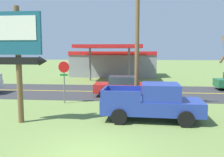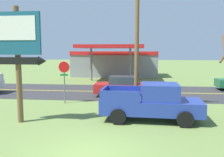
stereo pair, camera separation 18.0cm
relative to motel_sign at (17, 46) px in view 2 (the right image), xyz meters
name	(u,v)px [view 2 (the right image)]	position (x,y,z in m)	size (l,w,h in m)	color
ground_plane	(87,156)	(4.18, -3.43, -3.89)	(180.00, 180.00, 0.00)	olive
road_asphalt	(118,92)	(4.18, 9.57, -3.88)	(140.00, 8.00, 0.02)	#333335
road_centre_line	(118,92)	(4.18, 9.57, -3.87)	(126.00, 0.20, 0.01)	gold
motel_sign	(17,46)	(0.00, 0.00, 0.00)	(2.84, 0.54, 5.83)	brown
stop_sign	(64,75)	(0.84, 4.65, -1.87)	(0.80, 0.08, 2.95)	slate
utility_pole	(137,34)	(5.83, 3.35, 0.77)	(2.12, 0.26, 8.68)	brown
gas_station	(115,63)	(2.57, 23.16, -1.95)	(12.00, 11.50, 4.40)	gray
pickup_blue_parked_on_lawn	(152,102)	(6.68, 1.18, -2.93)	(5.27, 2.39, 1.96)	#233893
car_red_mid_lane	(121,86)	(4.61, 7.57, -3.06)	(4.20, 2.00, 1.64)	red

